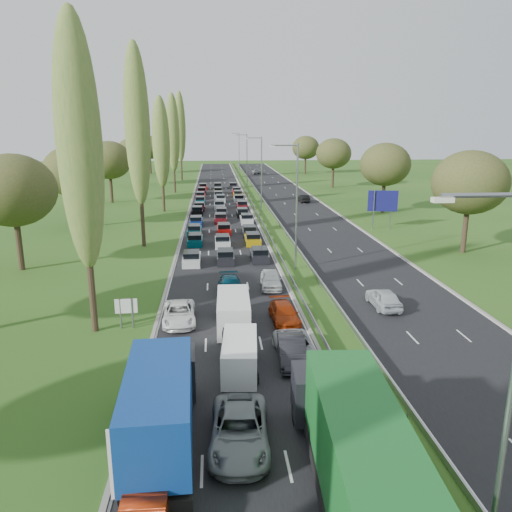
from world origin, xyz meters
name	(u,v)px	position (x,y,z in m)	size (l,w,h in m)	color
ground	(260,209)	(4.50, 80.00, 0.00)	(260.00, 260.00, 0.00)	#244C18
near_carriageway	(220,207)	(-2.25, 82.50, 0.00)	(10.50, 215.00, 0.04)	black
far_carriageway	(297,206)	(11.25, 82.50, 0.00)	(10.50, 215.00, 0.04)	black
central_reservation	(259,204)	(4.50, 82.50, 0.55)	(2.36, 215.00, 0.32)	gray
lamp_columns	(261,174)	(4.50, 78.00, 6.00)	(0.18, 140.18, 12.00)	gray
poplar_row	(153,135)	(-11.50, 68.17, 12.39)	(2.80, 127.80, 22.44)	#2D2116
woodland_left	(66,174)	(-22.00, 62.63, 7.68)	(8.00, 166.00, 11.10)	#2D2116
woodland_right	(405,169)	(24.00, 66.67, 7.68)	(8.00, 153.00, 11.10)	#2D2116
traffic_queue_fill	(220,209)	(-2.26, 77.48, 0.44)	(9.14, 68.31, 0.80)	silver
near_car_2	(179,313)	(-5.90, 29.98, 0.69)	(2.23, 4.84, 1.34)	white
near_car_6	(240,430)	(-2.40, 15.49, 0.78)	(2.52, 5.47, 1.52)	gray
near_car_7	(231,286)	(-2.04, 36.01, 0.69)	(1.87, 4.60, 1.33)	#043549
near_car_9	(292,350)	(1.06, 23.25, 0.75)	(1.55, 4.45, 1.47)	black
near_car_10	(296,347)	(1.40, 23.80, 0.67)	(2.17, 4.71, 1.31)	#ACAFB6
near_car_11	(284,314)	(1.48, 29.34, 0.67)	(1.82, 4.48, 1.30)	#972B09
near_car_12	(271,279)	(1.44, 37.32, 0.75)	(1.73, 4.29, 1.46)	white
far_car_0	(384,298)	(9.47, 31.76, 0.77)	(1.76, 4.38, 1.49)	silver
far_car_1	(304,198)	(13.23, 87.39, 0.72)	(1.48, 4.25, 1.40)	black
far_car_2	(256,171)	(9.44, 146.53, 0.78)	(2.51, 5.44, 1.51)	slate
blue_lorry	(162,405)	(-5.67, 15.71, 2.04)	(2.59, 9.33, 3.94)	black
green_lorry	(362,471)	(1.43, 10.62, 2.27)	(2.65, 14.30, 4.24)	black
white_van_front	(240,354)	(-2.03, 22.52, 0.99)	(1.89, 4.82, 1.94)	white
white_van_rear	(233,310)	(-2.12, 29.03, 1.14)	(2.17, 5.54, 2.23)	white
info_sign	(126,309)	(-9.40, 29.28, 1.37)	(1.50, 0.16, 2.10)	gray
direction_sign	(383,203)	(19.40, 61.85, 3.57)	(3.97, 0.67, 5.20)	gray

